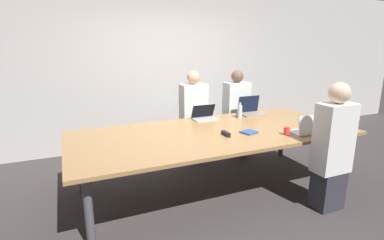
# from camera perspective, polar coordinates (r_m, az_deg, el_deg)

# --- Properties ---
(ground_plane) EXTENTS (24.00, 24.00, 0.00)m
(ground_plane) POSITION_cam_1_polar(r_m,az_deg,el_deg) (4.03, 4.00, -12.73)
(ground_plane) COLOR #383333
(curtain_wall) EXTENTS (12.00, 0.06, 2.80)m
(curtain_wall) POSITION_cam_1_polar(r_m,az_deg,el_deg) (5.48, -5.67, 9.88)
(curtain_wall) COLOR #BCB7B2
(curtain_wall) RESTS_ON ground_plane
(conference_table) EXTENTS (3.50, 1.52, 0.77)m
(conference_table) POSITION_cam_1_polar(r_m,az_deg,el_deg) (3.75, 4.19, -2.94)
(conference_table) COLOR #9E7547
(conference_table) RESTS_ON ground_plane
(laptop_far_center) EXTENTS (0.34, 0.22, 0.22)m
(laptop_far_center) POSITION_cam_1_polar(r_m,az_deg,el_deg) (4.30, 2.33, 0.97)
(laptop_far_center) COLOR #B7B7BC
(laptop_far_center) RESTS_ON conference_table
(person_far_center) EXTENTS (0.40, 0.24, 1.42)m
(person_far_center) POSITION_cam_1_polar(r_m,az_deg,el_deg) (4.73, 0.27, 0.47)
(person_far_center) COLOR #2D2D38
(person_far_center) RESTS_ON ground_plane
(laptop_far_right) EXTENTS (0.36, 0.27, 0.28)m
(laptop_far_right) POSITION_cam_1_polar(r_m,az_deg,el_deg) (4.70, 11.06, 2.08)
(laptop_far_right) COLOR gray
(laptop_far_right) RESTS_ON conference_table
(person_far_right) EXTENTS (0.40, 0.24, 1.42)m
(person_far_right) POSITION_cam_1_polar(r_m,az_deg,el_deg) (4.99, 8.36, 0.99)
(person_far_right) COLOR #2D2D38
(person_far_right) RESTS_ON ground_plane
(cup_far_right) EXTENTS (0.09, 0.09, 0.10)m
(cup_far_right) POSITION_cam_1_polar(r_m,az_deg,el_deg) (4.49, 8.96, 1.23)
(cup_far_right) COLOR brown
(cup_far_right) RESTS_ON conference_table
(bottle_far_right) EXTENTS (0.07, 0.07, 0.23)m
(bottle_far_right) POSITION_cam_1_polar(r_m,az_deg,el_deg) (4.42, 9.09, 1.62)
(bottle_far_right) COLOR #ADD1E0
(bottle_far_right) RESTS_ON conference_table
(laptop_near_right) EXTENTS (0.36, 0.24, 0.25)m
(laptop_near_right) POSITION_cam_1_polar(r_m,az_deg,el_deg) (3.87, 21.09, -1.47)
(laptop_near_right) COLOR silver
(laptop_near_right) RESTS_ON conference_table
(person_near_right) EXTENTS (0.40, 0.24, 1.44)m
(person_near_right) POSITION_cam_1_polar(r_m,az_deg,el_deg) (3.64, 25.18, -5.09)
(person_near_right) COLOR #2D2D38
(person_near_right) RESTS_ON ground_plane
(cup_near_right) EXTENTS (0.07, 0.07, 0.10)m
(cup_near_right) POSITION_cam_1_polar(r_m,az_deg,el_deg) (3.75, 17.60, -2.02)
(cup_near_right) COLOR red
(cup_near_right) RESTS_ON conference_table
(stapler) EXTENTS (0.05, 0.15, 0.05)m
(stapler) POSITION_cam_1_polar(r_m,az_deg,el_deg) (3.57, 6.47, -2.62)
(stapler) COLOR black
(stapler) RESTS_ON conference_table
(notebook) EXTENTS (0.22, 0.21, 0.02)m
(notebook) POSITION_cam_1_polar(r_m,az_deg,el_deg) (3.73, 10.79, -2.29)
(notebook) COLOR #2D4C8C
(notebook) RESTS_ON conference_table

